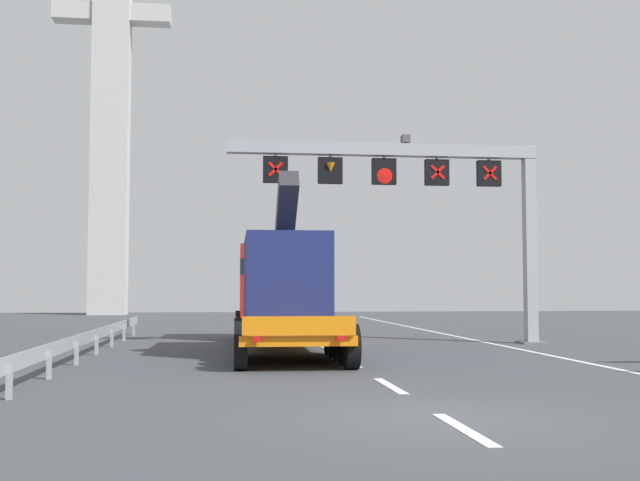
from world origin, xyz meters
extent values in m
plane|color=#424449|center=(0.00, 0.00, 0.00)|extent=(112.00, 112.00, 0.00)
cube|color=silver|center=(0.02, -1.05, 0.01)|extent=(0.20, 2.60, 0.01)
cube|color=silver|center=(0.02, 3.89, 0.01)|extent=(0.20, 2.60, 0.01)
cube|color=silver|center=(0.02, 8.84, 0.01)|extent=(0.20, 2.60, 0.01)
cube|color=silver|center=(0.02, 13.78, 0.01)|extent=(0.20, 2.60, 0.01)
cube|color=silver|center=(0.02, 18.73, 0.01)|extent=(0.20, 2.60, 0.01)
cube|color=silver|center=(0.02, 23.67, 0.01)|extent=(0.20, 2.60, 0.01)
cube|color=silver|center=(0.02, 28.62, 0.01)|extent=(0.20, 2.60, 0.01)
cube|color=silver|center=(0.02, 33.57, 0.01)|extent=(0.20, 2.60, 0.01)
cube|color=silver|center=(0.02, 38.51, 0.01)|extent=(0.20, 2.60, 0.01)
cube|color=silver|center=(0.02, 43.46, 0.01)|extent=(0.20, 2.60, 0.01)
cube|color=silver|center=(6.20, 12.00, 0.01)|extent=(0.20, 63.00, 0.01)
cube|color=#9EA0A5|center=(7.66, 15.46, 3.59)|extent=(0.40, 0.40, 7.17)
cube|color=slate|center=(7.66, 15.46, 0.04)|extent=(0.90, 0.90, 0.08)
cube|color=#9EA0A5|center=(2.28, 15.46, 6.92)|extent=(11.14, 0.44, 0.44)
cube|color=#4C4C51|center=(3.08, 15.46, 7.32)|extent=(0.28, 0.40, 0.28)
cube|color=black|center=(6.15, 15.46, 6.14)|extent=(0.86, 0.24, 0.93)
cube|color=#9EA0A5|center=(6.15, 15.46, 6.65)|extent=(0.08, 0.08, 0.16)
cube|color=red|center=(6.15, 15.33, 6.14)|extent=(0.54, 0.02, 0.54)
cube|color=red|center=(6.15, 15.33, 6.14)|extent=(0.54, 0.02, 0.54)
cube|color=black|center=(4.22, 15.46, 6.14)|extent=(0.86, 0.24, 0.93)
cube|color=#9EA0A5|center=(4.22, 15.46, 6.65)|extent=(0.08, 0.08, 0.16)
cube|color=red|center=(4.22, 15.33, 6.14)|extent=(0.54, 0.02, 0.54)
cube|color=red|center=(4.22, 15.33, 6.14)|extent=(0.54, 0.02, 0.54)
cube|color=black|center=(2.28, 15.46, 6.14)|extent=(0.86, 0.24, 0.93)
cube|color=#9EA0A5|center=(2.28, 15.46, 6.65)|extent=(0.08, 0.08, 0.16)
cone|color=red|center=(2.28, 15.33, 5.97)|extent=(0.55, 0.02, 0.55)
cube|color=black|center=(0.35, 15.46, 6.14)|extent=(0.86, 0.24, 0.93)
cube|color=#9EA0A5|center=(0.35, 15.46, 6.65)|extent=(0.08, 0.08, 0.16)
cone|color=orange|center=(0.35, 15.33, 6.23)|extent=(0.31, 0.31, 0.33)
cube|color=black|center=(-1.59, 15.46, 6.14)|extent=(0.86, 0.24, 0.93)
cube|color=#9EA0A5|center=(-1.59, 15.46, 6.65)|extent=(0.08, 0.08, 0.16)
cube|color=red|center=(-1.59, 15.33, 6.14)|extent=(0.54, 0.02, 0.54)
cube|color=red|center=(-1.59, 15.33, 6.14)|extent=(0.54, 0.02, 0.54)
cube|color=orange|center=(-1.52, 11.77, 0.73)|extent=(2.92, 10.43, 0.24)
cube|color=orange|center=(-1.58, 6.49, 1.10)|extent=(2.66, 0.11, 0.44)
cylinder|color=black|center=(-2.92, 7.29, 0.55)|extent=(0.33, 1.10, 1.10)
cylinder|color=black|center=(-0.22, 7.26, 0.55)|extent=(0.33, 1.10, 1.10)
cylinder|color=black|center=(-2.91, 8.34, 0.55)|extent=(0.33, 1.10, 1.10)
cylinder|color=black|center=(-0.21, 8.31, 0.55)|extent=(0.33, 1.10, 1.10)
cylinder|color=black|center=(-2.90, 9.39, 0.55)|extent=(0.33, 1.10, 1.10)
cylinder|color=black|center=(-0.20, 9.36, 0.55)|extent=(0.33, 1.10, 1.10)
cylinder|color=black|center=(-2.88, 10.44, 0.55)|extent=(0.33, 1.10, 1.10)
cylinder|color=black|center=(-0.18, 10.41, 0.55)|extent=(0.33, 1.10, 1.10)
cylinder|color=black|center=(-2.87, 11.49, 0.55)|extent=(0.33, 1.10, 1.10)
cylinder|color=black|center=(-0.17, 11.46, 0.55)|extent=(0.33, 1.10, 1.10)
cube|color=red|center=(-1.44, 18.87, 2.10)|extent=(2.61, 3.23, 3.10)
cube|color=black|center=(-1.44, 18.87, 2.80)|extent=(2.64, 3.25, 0.60)
cylinder|color=black|center=(-2.72, 19.76, 0.55)|extent=(0.35, 1.10, 1.10)
cylinder|color=black|center=(-0.14, 19.74, 0.55)|extent=(0.35, 1.10, 1.10)
cylinder|color=black|center=(-2.74, 17.76, 0.55)|extent=(0.35, 1.10, 1.10)
cylinder|color=black|center=(-0.16, 17.74, 0.55)|extent=(0.35, 1.10, 1.10)
cube|color=navy|center=(-1.51, 12.17, 2.20)|extent=(2.44, 5.75, 2.70)
cube|color=#2D2D33|center=(-1.52, 11.31, 4.15)|extent=(0.59, 2.95, 2.29)
cube|color=red|center=(-2.56, 6.46, 0.80)|extent=(0.20, 0.06, 0.12)
cube|color=red|center=(-0.60, 6.44, 0.80)|extent=(0.20, 0.06, 0.12)
cube|color=#999EA3|center=(-7.14, 10.67, 0.60)|extent=(0.04, 25.34, 0.32)
cube|color=#999EA3|center=(-7.08, 2.75, 0.30)|extent=(0.10, 0.10, 0.60)
cube|color=#999EA3|center=(-7.08, 5.92, 0.30)|extent=(0.10, 0.10, 0.60)
cube|color=#999EA3|center=(-7.08, 9.09, 0.30)|extent=(0.10, 0.10, 0.60)
cube|color=#999EA3|center=(-7.08, 12.25, 0.30)|extent=(0.10, 0.10, 0.60)
cube|color=#999EA3|center=(-7.08, 15.42, 0.30)|extent=(0.10, 0.10, 0.60)
cube|color=#999EA3|center=(-7.08, 18.59, 0.30)|extent=(0.10, 0.10, 0.60)
cube|color=#999EA3|center=(-7.08, 21.75, 0.30)|extent=(0.10, 0.10, 0.60)
cube|color=#B7B7B2|center=(-12.26, 50.03, 18.97)|extent=(2.80, 2.00, 37.95)
cube|color=#B7B7B2|center=(-12.26, 50.03, 23.53)|extent=(9.00, 1.60, 1.40)
camera|label=1|loc=(-3.29, -11.80, 1.95)|focal=44.09mm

